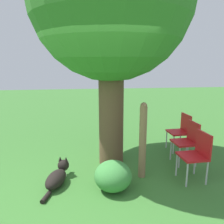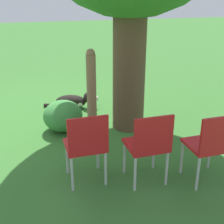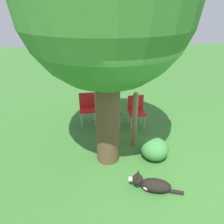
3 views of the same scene
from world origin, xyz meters
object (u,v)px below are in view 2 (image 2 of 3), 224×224
(fence_post, at_px, (92,99))
(red_chair_0, at_px, (86,143))
(red_chair_2, at_px, (211,143))
(red_chair_1, at_px, (149,143))
(dog, at_px, (75,101))

(fence_post, xyz_separation_m, red_chair_0, (0.90, -0.24, -0.18))
(red_chair_2, bearing_deg, red_chair_1, 73.63)
(red_chair_1, bearing_deg, fence_post, 19.53)
(dog, height_order, fence_post, fence_post)
(red_chair_0, bearing_deg, red_chair_2, -106.37)
(dog, relative_size, red_chair_2, 1.14)
(fence_post, height_order, red_chair_1, fence_post)
(fence_post, xyz_separation_m, red_chair_1, (1.07, 0.43, -0.18))
(fence_post, distance_m, red_chair_2, 1.66)
(fence_post, bearing_deg, dog, -178.01)
(dog, relative_size, fence_post, 0.72)
(dog, distance_m, fence_post, 1.59)
(dog, xyz_separation_m, red_chair_1, (2.56, 0.48, 0.38))
(red_chair_1, bearing_deg, red_chair_2, -106.37)
(fence_post, relative_size, red_chair_2, 1.58)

